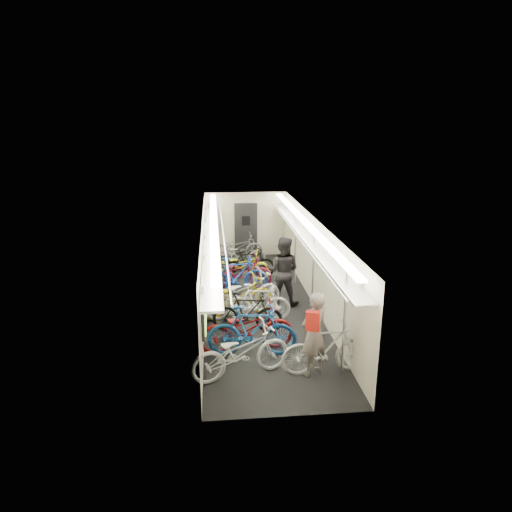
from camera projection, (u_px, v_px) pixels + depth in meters
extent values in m
plane|color=black|center=(259.00, 305.00, 12.62)|extent=(10.00, 10.00, 0.00)
plane|color=white|center=(260.00, 220.00, 11.94)|extent=(10.00, 10.00, 0.00)
plane|color=beige|center=(204.00, 265.00, 12.14)|extent=(0.00, 10.00, 10.00)
plane|color=beige|center=(314.00, 262.00, 12.42)|extent=(0.00, 10.00, 10.00)
plane|color=beige|center=(246.00, 224.00, 17.05)|extent=(3.00, 0.00, 3.00)
plane|color=beige|center=(291.00, 354.00, 7.50)|extent=(3.00, 0.00, 3.00)
cube|color=black|center=(203.00, 311.00, 9.07)|extent=(0.06, 1.10, 0.80)
cube|color=#9CDE61|center=(205.00, 311.00, 9.08)|extent=(0.02, 0.96, 0.66)
cube|color=black|center=(205.00, 276.00, 11.17)|extent=(0.06, 1.10, 0.80)
cube|color=#9CDE61|center=(206.00, 276.00, 11.18)|extent=(0.02, 0.96, 0.66)
cube|color=black|center=(206.00, 251.00, 13.28)|extent=(0.06, 1.10, 0.80)
cube|color=#9CDE61|center=(207.00, 251.00, 13.28)|extent=(0.02, 0.96, 0.66)
cube|color=black|center=(206.00, 234.00, 15.38)|extent=(0.06, 1.10, 0.80)
cube|color=#9CDE61|center=(207.00, 234.00, 15.38)|extent=(0.02, 0.96, 0.66)
cube|color=yellow|center=(204.00, 289.00, 10.11)|extent=(0.02, 0.22, 0.30)
cube|color=yellow|center=(205.00, 261.00, 12.21)|extent=(0.02, 0.22, 0.30)
cube|color=yellow|center=(206.00, 240.00, 14.31)|extent=(0.02, 0.22, 0.30)
cube|color=black|center=(246.00, 230.00, 17.05)|extent=(0.85, 0.08, 2.00)
cube|color=#999BA0|center=(211.00, 239.00, 11.96)|extent=(0.40, 9.70, 0.05)
cube|color=#999BA0|center=(307.00, 237.00, 12.19)|extent=(0.40, 9.70, 0.05)
cylinder|color=silver|center=(224.00, 235.00, 11.96)|extent=(0.04, 9.70, 0.04)
cylinder|color=silver|center=(295.00, 233.00, 12.14)|extent=(0.04, 9.70, 0.04)
cube|color=white|center=(214.00, 223.00, 11.85)|extent=(0.18, 9.60, 0.04)
cube|color=white|center=(305.00, 221.00, 12.07)|extent=(0.18, 9.60, 0.04)
cylinder|color=silver|center=(345.00, 320.00, 8.76)|extent=(0.05, 0.05, 2.38)
cylinder|color=silver|center=(313.00, 274.00, 11.44)|extent=(0.05, 0.05, 2.38)
cylinder|color=silver|center=(295.00, 248.00, 13.83)|extent=(0.05, 0.05, 2.38)
cylinder|color=silver|center=(283.00, 229.00, 16.21)|extent=(0.05, 0.05, 2.38)
imported|color=silver|center=(241.00, 352.00, 8.93)|extent=(2.16, 1.29, 1.07)
imported|color=#184B91|center=(252.00, 331.00, 9.73)|extent=(1.98, 0.73, 1.16)
imported|color=maroon|center=(247.00, 328.00, 9.94)|extent=(2.15, 0.96, 1.09)
imported|color=black|center=(247.00, 313.00, 10.85)|extent=(1.75, 0.76, 1.02)
imported|color=gold|center=(236.00, 296.00, 11.79)|extent=(2.14, 1.27, 1.06)
imported|color=white|center=(258.00, 302.00, 11.53)|extent=(1.67, 0.63, 0.98)
imported|color=#B9B8BD|center=(243.00, 294.00, 11.84)|extent=(2.32, 1.58, 1.15)
imported|color=navy|center=(236.00, 276.00, 13.27)|extent=(1.91, 0.64, 1.13)
imported|color=maroon|center=(238.00, 273.00, 13.64)|extent=(2.06, 0.84, 1.06)
imported|color=black|center=(249.00, 264.00, 14.57)|extent=(1.76, 0.70, 1.03)
imported|color=yellow|center=(241.00, 266.00, 14.52)|extent=(1.90, 0.91, 0.96)
imported|color=silver|center=(326.00, 348.00, 9.05)|extent=(1.86, 0.66, 1.10)
imported|color=slate|center=(240.00, 254.00, 15.84)|extent=(1.75, 0.61, 0.92)
imported|color=slate|center=(237.00, 247.00, 16.59)|extent=(1.93, 0.77, 0.99)
imported|color=gray|center=(314.00, 334.00, 8.95)|extent=(0.76, 0.68, 1.74)
imported|color=black|center=(283.00, 271.00, 12.47)|extent=(1.12, 1.01, 1.91)
cube|color=#B11811|center=(313.00, 321.00, 8.55)|extent=(0.29, 0.22, 0.38)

